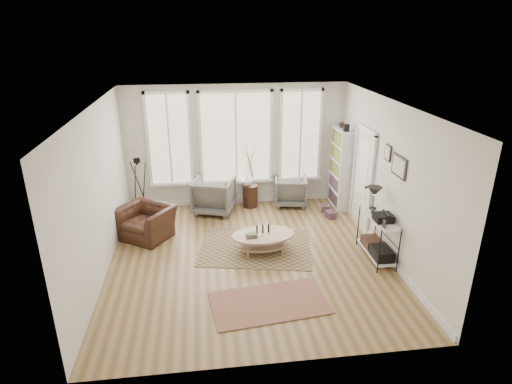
{
  "coord_description": "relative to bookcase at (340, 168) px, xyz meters",
  "views": [
    {
      "loc": [
        -0.8,
        -7.08,
        4.16
      ],
      "look_at": [
        0.2,
        0.6,
        1.1
      ],
      "focal_mm": 30.0,
      "sensor_mm": 36.0,
      "label": 1
    }
  ],
  "objects": [
    {
      "name": "bookcase",
      "position": [
        0.0,
        0.0,
        0.0
      ],
      "size": [
        0.31,
        0.85,
        2.06
      ],
      "color": "white",
      "rests_on": "ground"
    },
    {
      "name": "coffee_table",
      "position": [
        -2.16,
        -2.04,
        -0.65
      ],
      "size": [
        1.28,
        0.87,
        0.56
      ],
      "color": "tan",
      "rests_on": "ground"
    },
    {
      "name": "bay_window",
      "position": [
        -2.44,
        0.49,
        0.65
      ],
      "size": [
        4.14,
        0.12,
        2.24
      ],
      "color": "#DBB489",
      "rests_on": "ground"
    },
    {
      "name": "tripod_camera",
      "position": [
        -4.69,
        -0.02,
        -0.31
      ],
      "size": [
        0.49,
        0.49,
        1.4
      ],
      "color": "black",
      "rests_on": "ground"
    },
    {
      "name": "armchair_right",
      "position": [
        -1.15,
        0.22,
        -0.6
      ],
      "size": [
        0.87,
        0.89,
        0.71
      ],
      "primitive_type": "imported",
      "rotation": [
        0.0,
        0.0,
        2.99
      ],
      "color": "slate",
      "rests_on": "ground"
    },
    {
      "name": "side_table",
      "position": [
        -2.14,
        0.22,
        -0.22
      ],
      "size": [
        0.36,
        0.36,
        1.53
      ],
      "color": "#381E14",
      "rests_on": "ground"
    },
    {
      "name": "rug_main",
      "position": [
        -2.27,
        -1.85,
        -0.95
      ],
      "size": [
        2.45,
        2.02,
        0.01
      ],
      "primitive_type": "cube",
      "rotation": [
        0.0,
        0.0,
        -0.2
      ],
      "color": "brown",
      "rests_on": "ground"
    },
    {
      "name": "book_stack_near",
      "position": [
        -0.39,
        -0.3,
        -0.87
      ],
      "size": [
        0.28,
        0.31,
        0.16
      ],
      "primitive_type": "cube",
      "rotation": [
        0.0,
        0.0,
        -0.38
      ],
      "color": "brown",
      "rests_on": "ground"
    },
    {
      "name": "vase",
      "position": [
        -2.22,
        0.22,
        -0.28
      ],
      "size": [
        0.31,
        0.31,
        0.25
      ],
      "primitive_type": "imported",
      "rotation": [
        0.0,
        0.0,
        -0.34
      ],
      "color": "silver",
      "rests_on": "side_table"
    },
    {
      "name": "wall_art",
      "position": [
        0.14,
        -2.49,
        0.92
      ],
      "size": [
        0.04,
        0.88,
        0.44
      ],
      "color": "black",
      "rests_on": "ground"
    },
    {
      "name": "accent_chair",
      "position": [
        -4.46,
        -1.08,
        -0.62
      ],
      "size": [
        1.35,
        1.31,
        0.67
      ],
      "primitive_type": "imported",
      "rotation": [
        0.0,
        0.0,
        -0.59
      ],
      "color": "#381E14",
      "rests_on": "ground"
    },
    {
      "name": "book_stack_far",
      "position": [
        -0.39,
        -0.67,
        -0.88
      ],
      "size": [
        0.24,
        0.28,
        0.16
      ],
      "primitive_type": "cube",
      "rotation": [
        0.0,
        0.0,
        0.22
      ],
      "color": "brown",
      "rests_on": "ground"
    },
    {
      "name": "low_shelf",
      "position": [
        -0.06,
        -2.52,
        -0.44
      ],
      "size": [
        0.38,
        1.08,
        1.3
      ],
      "color": "white",
      "rests_on": "ground"
    },
    {
      "name": "door",
      "position": [
        0.13,
        -1.08,
        0.17
      ],
      "size": [
        0.09,
        1.06,
        2.22
      ],
      "color": "silver",
      "rests_on": "ground"
    },
    {
      "name": "room",
      "position": [
        -2.42,
        -2.2,
        0.47
      ],
      "size": [
        5.5,
        5.54,
        2.9
      ],
      "color": "#98794E",
      "rests_on": "ground"
    },
    {
      "name": "armchair_left",
      "position": [
        -3.01,
        0.02,
        -0.54
      ],
      "size": [
        1.13,
        1.14,
        0.83
      ],
      "primitive_type": "imported",
      "rotation": [
        0.0,
        0.0,
        2.84
      ],
      "color": "slate",
      "rests_on": "ground"
    },
    {
      "name": "rug_runner",
      "position": [
        -2.29,
        -3.69,
        -0.94
      ],
      "size": [
        1.94,
        1.23,
        0.01
      ],
      "primitive_type": "cube",
      "rotation": [
        0.0,
        0.0,
        0.12
      ],
      "color": "maroon",
      "rests_on": "ground"
    }
  ]
}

